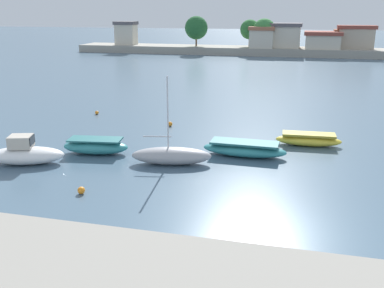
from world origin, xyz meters
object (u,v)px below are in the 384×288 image
object	(u,v)px
moored_boat_4	(308,140)
mooring_buoy_2	(81,190)
moored_boat_0	(25,154)
mooring_buoy_0	(97,113)
mooring_buoy_1	(170,124)
moored_boat_1	(96,146)
mooring_buoy_3	(19,138)
moored_boat_3	(244,149)
moored_boat_2	(172,156)

from	to	relation	value
moored_boat_4	mooring_buoy_2	distance (m)	16.58
moored_boat_0	mooring_buoy_0	world-z (taller)	moored_boat_0
mooring_buoy_1	moored_boat_1	bearing A→B (deg)	-108.55
moored_boat_4	mooring_buoy_2	size ratio (longest dim) A/B	11.84
moored_boat_1	moored_boat_4	world-z (taller)	moored_boat_1
mooring_buoy_3	moored_boat_3	bearing A→B (deg)	1.68
mooring_buoy_1	mooring_buoy_2	xyz separation A→B (m)	(-0.47, -14.65, 0.00)
mooring_buoy_0	mooring_buoy_2	bearing A→B (deg)	-66.81
moored_boat_0	mooring_buoy_3	world-z (taller)	moored_boat_0
moored_boat_4	mooring_buoy_1	size ratio (longest dim) A/B	12.11
moored_boat_2	mooring_buoy_2	distance (m)	6.57
mooring_buoy_0	mooring_buoy_1	size ratio (longest dim) A/B	0.88
moored_boat_3	mooring_buoy_1	xyz separation A→B (m)	(-7.01, 6.25, -0.28)
mooring_buoy_1	moored_boat_2	bearing A→B (deg)	-72.63
mooring_buoy_1	mooring_buoy_2	size ratio (longest dim) A/B	0.98
moored_boat_1	mooring_buoy_2	bearing A→B (deg)	-78.66
moored_boat_2	mooring_buoy_3	bearing A→B (deg)	158.59
moored_boat_0	mooring_buoy_0	xyz separation A→B (m)	(-1.71, 13.66, -0.48)
moored_boat_0	moored_boat_4	size ratio (longest dim) A/B	1.10
moored_boat_0	mooring_buoy_2	size ratio (longest dim) A/B	13.04
moored_boat_4	mooring_buoy_3	xyz separation A→B (m)	(-20.77, -3.95, -0.27)
mooring_buoy_2	mooring_buoy_3	distance (m)	12.11
moored_boat_1	moored_boat_3	world-z (taller)	moored_boat_1
mooring_buoy_0	moored_boat_1	bearing A→B (deg)	-64.63
moored_boat_1	mooring_buoy_1	distance (m)	8.64
mooring_buoy_0	moored_boat_3	bearing A→B (deg)	-30.59
moored_boat_0	mooring_buoy_1	size ratio (longest dim) A/B	13.34
moored_boat_4	mooring_buoy_1	xyz separation A→B (m)	(-11.13, 2.80, -0.24)
moored_boat_1	mooring_buoy_0	world-z (taller)	moored_boat_1
mooring_buoy_0	mooring_buoy_3	distance (m)	9.43
moored_boat_1	moored_boat_4	bearing A→B (deg)	13.13
mooring_buoy_0	moored_boat_4	bearing A→B (deg)	-15.65
mooring_buoy_0	mooring_buoy_1	bearing A→B (deg)	-17.82
moored_boat_3	moored_boat_1	bearing A→B (deg)	-167.53
moored_boat_1	mooring_buoy_2	size ratio (longest dim) A/B	11.71
moored_boat_1	mooring_buoy_2	world-z (taller)	moored_boat_1
moored_boat_2	mooring_buoy_3	xyz separation A→B (m)	(-12.44, 2.22, -0.40)
moored_boat_3	mooring_buoy_0	bearing A→B (deg)	150.71
mooring_buoy_3	moored_boat_1	bearing A→B (deg)	-11.79
moored_boat_2	mooring_buoy_0	distance (m)	15.64
moored_boat_2	mooring_buoy_3	size ratio (longest dim) A/B	17.10
moored_boat_0	mooring_buoy_1	world-z (taller)	moored_boat_0
moored_boat_1	mooring_buoy_0	distance (m)	11.84
moored_boat_0	moored_boat_3	world-z (taller)	moored_boat_0
moored_boat_1	mooring_buoy_3	distance (m)	7.05
mooring_buoy_0	mooring_buoy_1	distance (m)	8.21
moored_boat_0	mooring_buoy_0	distance (m)	13.77
moored_boat_2	mooring_buoy_0	world-z (taller)	moored_boat_2
moored_boat_0	moored_boat_3	distance (m)	14.01
mooring_buoy_2	mooring_buoy_3	xyz separation A→B (m)	(-9.17, 7.90, -0.03)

